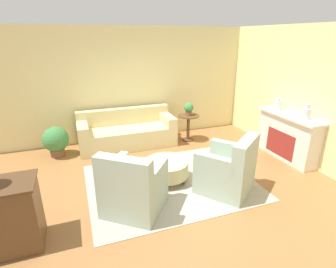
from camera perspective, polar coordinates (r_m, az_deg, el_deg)
ground_plane at (r=4.98m, az=0.55°, el=-10.44°), size 16.00×16.00×0.00m
wall_back at (r=6.87m, az=-7.19°, el=10.68°), size 9.10×0.12×2.80m
wall_right at (r=6.15m, az=28.29°, el=7.22°), size 0.12×9.93×2.80m
rug at (r=4.98m, az=0.55°, el=-10.39°), size 2.99×2.37×0.01m
couch at (r=6.52m, az=-8.91°, el=0.26°), size 2.30×0.89×0.88m
armchair_left at (r=4.08m, az=-7.71°, el=-11.85°), size 1.17×1.17×1.02m
armchair_right at (r=4.66m, az=13.04°, el=-7.85°), size 1.17×1.17×1.02m
ottoman_table at (r=4.90m, az=-0.33°, el=-7.39°), size 0.81×0.81×0.40m
side_table at (r=6.73m, az=4.44°, el=2.34°), size 0.53×0.53×0.68m
fireplace at (r=6.29m, az=24.56°, el=-0.26°), size 0.44×1.56×1.00m
vase_mantel_near at (r=6.39m, az=22.78°, el=5.82°), size 0.18×0.18×0.27m
vase_mantel_far at (r=5.85m, az=27.98°, el=3.90°), size 0.15×0.15×0.32m
potted_plant_on_side_table at (r=6.62m, az=4.54°, el=5.57°), size 0.24×0.24×0.32m
potted_plant_floor at (r=6.36m, az=-23.23°, el=-1.27°), size 0.57×0.57×0.69m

